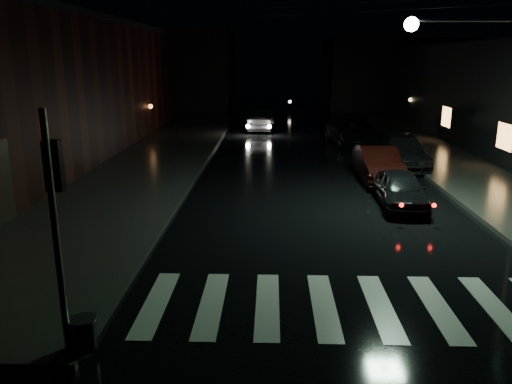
# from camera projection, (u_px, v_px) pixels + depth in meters

# --- Properties ---
(ground) EXTENTS (120.00, 120.00, 0.00)m
(ground) POSITION_uv_depth(u_px,v_px,m) (209.00, 315.00, 10.21)
(ground) COLOR black
(ground) RESTS_ON ground
(sidewalk_left) EXTENTS (6.00, 44.00, 0.15)m
(sidewalk_left) POSITION_uv_depth(u_px,v_px,m) (141.00, 167.00, 23.86)
(sidewalk_left) COLOR #282826
(sidewalk_left) RESTS_ON ground
(sidewalk_right) EXTENTS (4.00, 44.00, 0.15)m
(sidewalk_right) POSITION_uv_depth(u_px,v_px,m) (457.00, 169.00, 23.40)
(sidewalk_right) COLOR #282826
(sidewalk_right) RESTS_ON ground
(building_left) EXTENTS (10.00, 36.00, 7.00)m
(building_left) POSITION_uv_depth(u_px,v_px,m) (9.00, 91.00, 25.11)
(building_left) COLOR black
(building_left) RESTS_ON ground
(building_far_left) EXTENTS (14.00, 10.00, 8.00)m
(building_far_left) POSITION_uv_depth(u_px,v_px,m) (166.00, 69.00, 52.91)
(building_far_left) COLOR black
(building_far_left) RESTS_ON ground
(building_far_right) EXTENTS (14.00, 10.00, 7.00)m
(building_far_right) POSITION_uv_depth(u_px,v_px,m) (393.00, 74.00, 52.31)
(building_far_right) COLOR black
(building_far_right) RESTS_ON ground
(crosswalk) EXTENTS (9.00, 3.00, 0.01)m
(crosswalk) POSITION_uv_depth(u_px,v_px,m) (352.00, 306.00, 10.60)
(crosswalk) COLOR beige
(crosswalk) RESTS_ON ground
(signal_pole_corner) EXTENTS (0.68, 0.61, 4.20)m
(signal_pole_corner) POSITION_uv_depth(u_px,v_px,m) (70.00, 275.00, 8.47)
(signal_pole_corner) COLOR slate
(signal_pole_corner) RESTS_ON ground
(parked_car_a) EXTENTS (1.70, 3.83, 1.28)m
(parked_car_a) POSITION_uv_depth(u_px,v_px,m) (401.00, 189.00, 17.49)
(parked_car_a) COLOR black
(parked_car_a) RESTS_ON ground
(parked_car_b) EXTENTS (1.57, 4.44, 1.46)m
(parked_car_b) POSITION_uv_depth(u_px,v_px,m) (378.00, 164.00, 21.23)
(parked_car_b) COLOR black
(parked_car_b) RESTS_ON ground
(parked_car_c) EXTENTS (2.40, 5.23, 1.48)m
(parked_car_c) POSITION_uv_depth(u_px,v_px,m) (402.00, 151.00, 24.13)
(parked_car_c) COLOR black
(parked_car_c) RESTS_ON ground
(parked_car_d) EXTENTS (3.20, 5.94, 1.58)m
(parked_car_d) POSITION_uv_depth(u_px,v_px,m) (355.00, 132.00, 30.07)
(parked_car_d) COLOR black
(parked_car_d) RESTS_ON ground
(oncoming_car) EXTENTS (1.88, 4.84, 1.57)m
(oncoming_car) POSITION_uv_depth(u_px,v_px,m) (261.00, 120.00, 36.10)
(oncoming_car) COLOR black
(oncoming_car) RESTS_ON ground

